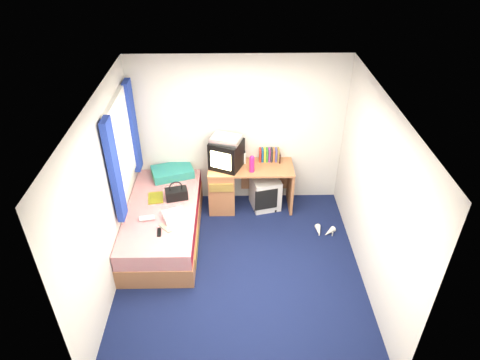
{
  "coord_description": "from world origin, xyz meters",
  "views": [
    {
      "loc": [
        -0.08,
        -4.08,
        4.22
      ],
      "look_at": [
        0.01,
        0.7,
        0.99
      ],
      "focal_mm": 32.0,
      "sensor_mm": 36.0,
      "label": 1
    }
  ],
  "objects_px": {
    "bed": "(163,223)",
    "white_heels": "(324,231)",
    "handbag": "(177,193)",
    "towel": "(174,216)",
    "crt_tv": "(226,154)",
    "vcr": "(226,139)",
    "pink_water_bottle": "(252,165)",
    "magazine": "(156,198)",
    "remote_control": "(159,232)",
    "desk": "(233,185)",
    "water_bottle": "(147,218)",
    "colour_swatch_fan": "(165,228)",
    "storage_cube": "(265,192)",
    "pillow": "(173,172)",
    "aerosol_can": "(244,158)",
    "picture_frame": "(279,158)"
  },
  "relations": [
    {
      "from": "magazine",
      "to": "remote_control",
      "type": "xyz_separation_m",
      "value": [
        0.16,
        -0.76,
        0.0
      ]
    },
    {
      "from": "bed",
      "to": "vcr",
      "type": "distance_m",
      "value": 1.52
    },
    {
      "from": "handbag",
      "to": "colour_swatch_fan",
      "type": "distance_m",
      "value": 0.68
    },
    {
      "from": "aerosol_can",
      "to": "magazine",
      "type": "height_order",
      "value": "aerosol_can"
    },
    {
      "from": "pink_water_bottle",
      "to": "magazine",
      "type": "xyz_separation_m",
      "value": [
        -1.4,
        -0.37,
        -0.32
      ]
    },
    {
      "from": "aerosol_can",
      "to": "remote_control",
      "type": "relative_size",
      "value": 1.16
    },
    {
      "from": "crt_tv",
      "to": "vcr",
      "type": "relative_size",
      "value": 1.33
    },
    {
      "from": "remote_control",
      "to": "white_heels",
      "type": "height_order",
      "value": "remote_control"
    },
    {
      "from": "remote_control",
      "to": "magazine",
      "type": "bearing_deg",
      "value": 94.95
    },
    {
      "from": "water_bottle",
      "to": "magazine",
      "type": "bearing_deg",
      "value": 85.16
    },
    {
      "from": "remote_control",
      "to": "vcr",
      "type": "bearing_deg",
      "value": 48.98
    },
    {
      "from": "pillow",
      "to": "handbag",
      "type": "xyz_separation_m",
      "value": [
        0.13,
        -0.6,
        0.02
      ]
    },
    {
      "from": "colour_swatch_fan",
      "to": "storage_cube",
      "type": "bearing_deg",
      "value": 39.73
    },
    {
      "from": "pillow",
      "to": "water_bottle",
      "type": "xyz_separation_m",
      "value": [
        -0.22,
        -1.09,
        -0.03
      ]
    },
    {
      "from": "handbag",
      "to": "towel",
      "type": "relative_size",
      "value": 1.2
    },
    {
      "from": "pillow",
      "to": "storage_cube",
      "type": "relative_size",
      "value": 1.18
    },
    {
      "from": "vcr",
      "to": "remote_control",
      "type": "xyz_separation_m",
      "value": [
        -0.87,
        -1.28,
        -0.67
      ]
    },
    {
      "from": "water_bottle",
      "to": "remote_control",
      "type": "xyz_separation_m",
      "value": [
        0.2,
        -0.26,
        -0.03
      ]
    },
    {
      "from": "desk",
      "to": "towel",
      "type": "xyz_separation_m",
      "value": [
        -0.79,
        -0.99,
        0.18
      ]
    },
    {
      "from": "handbag",
      "to": "towel",
      "type": "distance_m",
      "value": 0.47
    },
    {
      "from": "white_heels",
      "to": "towel",
      "type": "bearing_deg",
      "value": -172.61
    },
    {
      "from": "vcr",
      "to": "pink_water_bottle",
      "type": "distance_m",
      "value": 0.54
    },
    {
      "from": "bed",
      "to": "crt_tv",
      "type": "xyz_separation_m",
      "value": [
        0.91,
        0.74,
        0.7
      ]
    },
    {
      "from": "bed",
      "to": "white_heels",
      "type": "distance_m",
      "value": 2.36
    },
    {
      "from": "desk",
      "to": "crt_tv",
      "type": "bearing_deg",
      "value": -179.8
    },
    {
      "from": "crt_tv",
      "to": "handbag",
      "type": "bearing_deg",
      "value": -120.22
    },
    {
      "from": "pink_water_bottle",
      "to": "aerosol_can",
      "type": "relative_size",
      "value": 1.3
    },
    {
      "from": "towel",
      "to": "picture_frame",
      "type": "bearing_deg",
      "value": 36.33
    },
    {
      "from": "handbag",
      "to": "colour_swatch_fan",
      "type": "bearing_deg",
      "value": -111.16
    },
    {
      "from": "storage_cube",
      "to": "colour_swatch_fan",
      "type": "height_order",
      "value": "colour_swatch_fan"
    },
    {
      "from": "desk",
      "to": "magazine",
      "type": "relative_size",
      "value": 4.64
    },
    {
      "from": "storage_cube",
      "to": "crt_tv",
      "type": "height_order",
      "value": "crt_tv"
    },
    {
      "from": "vcr",
      "to": "remote_control",
      "type": "bearing_deg",
      "value": -104.94
    },
    {
      "from": "towel",
      "to": "magazine",
      "type": "distance_m",
      "value": 0.58
    },
    {
      "from": "towel",
      "to": "water_bottle",
      "type": "height_order",
      "value": "towel"
    },
    {
      "from": "desk",
      "to": "colour_swatch_fan",
      "type": "bearing_deg",
      "value": -127.14
    },
    {
      "from": "magazine",
      "to": "pink_water_bottle",
      "type": "bearing_deg",
      "value": 14.69
    },
    {
      "from": "picture_frame",
      "to": "remote_control",
      "type": "distance_m",
      "value": 2.21
    },
    {
      "from": "vcr",
      "to": "pink_water_bottle",
      "type": "relative_size",
      "value": 1.74
    },
    {
      "from": "storage_cube",
      "to": "vcr",
      "type": "height_order",
      "value": "vcr"
    },
    {
      "from": "towel",
      "to": "pillow",
      "type": "bearing_deg",
      "value": 97.77
    },
    {
      "from": "crt_tv",
      "to": "desk",
      "type": "bearing_deg",
      "value": 24.07
    },
    {
      "from": "storage_cube",
      "to": "water_bottle",
      "type": "distance_m",
      "value": 1.97
    },
    {
      "from": "pink_water_bottle",
      "to": "magazine",
      "type": "bearing_deg",
      "value": -165.31
    },
    {
      "from": "white_heels",
      "to": "pillow",
      "type": "bearing_deg",
      "value": 160.92
    },
    {
      "from": "crt_tv",
      "to": "picture_frame",
      "type": "distance_m",
      "value": 0.84
    },
    {
      "from": "storage_cube",
      "to": "picture_frame",
      "type": "distance_m",
      "value": 0.61
    },
    {
      "from": "handbag",
      "to": "magazine",
      "type": "xyz_separation_m",
      "value": [
        -0.31,
        0.01,
        -0.08
      ]
    },
    {
      "from": "water_bottle",
      "to": "vcr",
      "type": "bearing_deg",
      "value": 43.44
    },
    {
      "from": "crt_tv",
      "to": "pink_water_bottle",
      "type": "distance_m",
      "value": 0.42
    }
  ]
}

